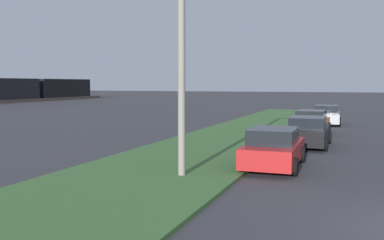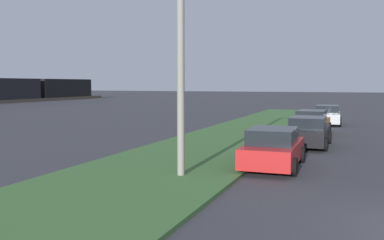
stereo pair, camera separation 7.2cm
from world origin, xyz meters
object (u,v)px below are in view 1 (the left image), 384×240
(parked_car_silver, at_px, (327,115))
(parked_car_red, at_px, (274,148))
(parked_car_black, at_px, (308,132))
(streetlight, at_px, (193,43))
(parked_car_orange, at_px, (311,122))

(parked_car_silver, bearing_deg, parked_car_red, 174.72)
(parked_car_black, distance_m, streetlight, 9.95)
(parked_car_black, xyz_separation_m, parked_car_silver, (12.08, -0.12, 0.00))
(parked_car_orange, height_order, parked_car_silver, same)
(streetlight, bearing_deg, parked_car_silver, -7.78)
(parked_car_orange, xyz_separation_m, parked_car_silver, (6.63, -0.48, 0.00))
(parked_car_orange, distance_m, parked_car_silver, 6.65)
(parked_car_red, relative_size, parked_car_silver, 0.99)
(parked_car_black, relative_size, parked_car_orange, 0.99)
(parked_car_black, bearing_deg, parked_car_silver, -0.41)
(streetlight, bearing_deg, parked_car_orange, -9.46)
(parked_car_red, distance_m, parked_car_silver, 18.05)
(streetlight, bearing_deg, parked_car_red, -36.29)
(parked_car_red, height_order, parked_car_black, same)
(parked_car_silver, bearing_deg, parked_car_orange, 172.96)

